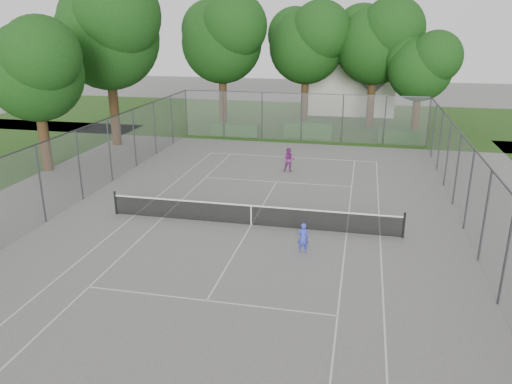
% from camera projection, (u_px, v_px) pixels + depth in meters
% --- Properties ---
extents(ground, '(120.00, 120.00, 0.00)m').
position_uv_depth(ground, '(251.00, 225.00, 21.76)').
color(ground, slate).
rests_on(ground, ground).
extents(grass_far, '(60.00, 20.00, 0.00)m').
position_uv_depth(grass_far, '(313.00, 119.00, 45.83)').
color(grass_far, '#204012').
rests_on(grass_far, ground).
extents(court_markings, '(11.03, 23.83, 0.01)m').
position_uv_depth(court_markings, '(251.00, 225.00, 21.76)').
color(court_markings, silver).
rests_on(court_markings, ground).
extents(tennis_net, '(12.87, 0.10, 1.10)m').
position_uv_depth(tennis_net, '(251.00, 214.00, 21.60)').
color(tennis_net, black).
rests_on(tennis_net, ground).
extents(perimeter_fence, '(18.08, 34.08, 3.52)m').
position_uv_depth(perimeter_fence, '(251.00, 186.00, 21.18)').
color(perimeter_fence, '#38383D').
rests_on(perimeter_fence, ground).
extents(tree_far_left, '(7.49, 6.83, 10.76)m').
position_uv_depth(tree_far_left, '(223.00, 36.00, 40.19)').
color(tree_far_left, '#352213').
rests_on(tree_far_left, ground).
extents(tree_far_midleft, '(7.10, 6.49, 10.21)m').
position_uv_depth(tree_far_midleft, '(307.00, 40.00, 41.40)').
color(tree_far_midleft, '#352213').
rests_on(tree_far_midleft, ground).
extents(tree_far_midright, '(7.27, 6.63, 10.44)m').
position_uv_depth(tree_far_midright, '(377.00, 39.00, 40.29)').
color(tree_far_midright, '#352213').
rests_on(tree_far_midright, ground).
extents(tree_far_right, '(5.53, 5.05, 7.94)m').
position_uv_depth(tree_far_right, '(422.00, 64.00, 37.51)').
color(tree_far_right, '#352213').
rests_on(tree_far_right, ground).
extents(tree_side_back, '(8.12, 7.41, 11.67)m').
position_uv_depth(tree_side_back, '(108.00, 29.00, 33.67)').
color(tree_side_back, '#352213').
rests_on(tree_side_back, ground).
extents(tree_side_front, '(6.16, 5.62, 8.86)m').
position_uv_depth(tree_side_front, '(35.00, 66.00, 27.93)').
color(tree_side_front, '#352213').
rests_on(tree_side_front, ground).
extents(hedge_left, '(3.77, 1.13, 0.94)m').
position_uv_depth(hedge_left, '(235.00, 129.00, 39.07)').
color(hedge_left, '#1C4616').
rests_on(hedge_left, ground).
extents(hedge_mid, '(3.68, 1.05, 1.16)m').
position_uv_depth(hedge_mid, '(308.00, 130.00, 38.29)').
color(hedge_mid, '#1C4616').
rests_on(hedge_mid, ground).
extents(hedge_right, '(3.02, 1.11, 0.91)m').
position_uv_depth(hedge_right, '(399.00, 136.00, 36.76)').
color(hedge_right, '#1C4616').
rests_on(hedge_right, ground).
extents(house, '(8.22, 6.37, 10.24)m').
position_uv_depth(house, '(352.00, 69.00, 48.42)').
color(house, beige).
rests_on(house, ground).
extents(girl_player, '(0.48, 0.36, 1.19)m').
position_uv_depth(girl_player, '(303.00, 238.00, 19.03)').
color(girl_player, blue).
rests_on(girl_player, ground).
extents(woman_player, '(0.75, 0.61, 1.44)m').
position_uv_depth(woman_player, '(289.00, 160.00, 29.36)').
color(woman_player, '#7F2A7B').
rests_on(woman_player, ground).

